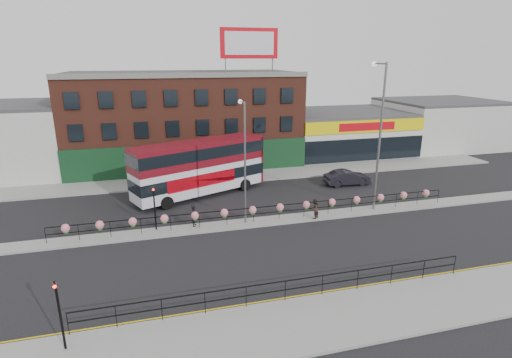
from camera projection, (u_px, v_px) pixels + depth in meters
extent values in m
plane|color=black|center=(266.00, 222.00, 29.86)|extent=(120.00, 120.00, 0.00)
cube|color=gray|center=(338.00, 318.00, 18.75)|extent=(60.00, 4.00, 0.15)
cube|color=gray|center=(233.00, 177.00, 40.93)|extent=(60.00, 4.00, 0.15)
cube|color=gray|center=(266.00, 221.00, 29.84)|extent=(60.00, 1.60, 0.15)
cube|color=gold|center=(319.00, 293.00, 20.90)|extent=(60.00, 0.10, 0.01)
cube|color=gold|center=(320.00, 295.00, 20.73)|extent=(60.00, 0.10, 0.01)
cube|color=brown|center=(184.00, 119.00, 45.89)|extent=(25.00, 12.00, 10.00)
cube|color=#3F3F42|center=(182.00, 73.00, 44.39)|extent=(25.00, 12.00, 0.30)
cube|color=#10351A|center=(191.00, 160.00, 41.24)|extent=(25.00, 0.25, 3.40)
cube|color=silver|center=(341.00, 133.00, 51.57)|extent=(15.00, 12.00, 5.00)
cube|color=#3F3F42|center=(343.00, 112.00, 50.80)|extent=(15.00, 12.00, 0.30)
cube|color=yellow|center=(367.00, 126.00, 45.43)|extent=(15.00, 0.25, 1.40)
cube|color=#BD0611|center=(367.00, 127.00, 45.32)|extent=(7.00, 0.10, 0.90)
cube|color=black|center=(365.00, 149.00, 46.21)|extent=(15.00, 0.25, 2.60)
cube|color=#BABBB5|center=(439.00, 124.00, 55.07)|extent=(14.50, 12.00, 6.00)
cube|color=#3F3F42|center=(442.00, 101.00, 54.15)|extent=(14.50, 12.00, 0.30)
cube|color=#BD0611|center=(249.00, 43.00, 40.49)|extent=(6.00, 0.25, 3.00)
cube|color=silver|center=(250.00, 43.00, 40.36)|extent=(5.10, 0.04, 2.25)
cylinder|color=slate|center=(226.00, 66.00, 40.51)|extent=(0.12, 0.12, 1.40)
cylinder|color=slate|center=(272.00, 66.00, 41.75)|extent=(0.12, 0.12, 1.40)
cube|color=black|center=(266.00, 207.00, 29.50)|extent=(30.00, 0.05, 0.05)
cube|color=black|center=(266.00, 213.00, 29.64)|extent=(30.00, 0.05, 0.05)
cylinder|color=black|center=(46.00, 236.00, 25.95)|extent=(0.04, 0.04, 1.10)
cylinder|color=black|center=(79.00, 232.00, 26.44)|extent=(0.04, 0.04, 1.10)
cylinder|color=black|center=(110.00, 229.00, 26.94)|extent=(0.04, 0.04, 1.10)
cylinder|color=black|center=(141.00, 226.00, 27.43)|extent=(0.04, 0.04, 1.10)
cylinder|color=black|center=(171.00, 223.00, 27.93)|extent=(0.04, 0.04, 1.10)
cylinder|color=black|center=(199.00, 220.00, 28.42)|extent=(0.04, 0.04, 1.10)
cylinder|color=black|center=(227.00, 217.00, 28.92)|extent=(0.04, 0.04, 1.10)
cylinder|color=black|center=(253.00, 215.00, 29.41)|extent=(0.04, 0.04, 1.10)
cylinder|color=black|center=(279.00, 212.00, 29.91)|extent=(0.04, 0.04, 1.10)
cylinder|color=black|center=(304.00, 210.00, 30.40)|extent=(0.04, 0.04, 1.10)
cylinder|color=black|center=(328.00, 207.00, 30.89)|extent=(0.04, 0.04, 1.10)
cylinder|color=black|center=(352.00, 205.00, 31.39)|extent=(0.04, 0.04, 1.10)
cylinder|color=black|center=(374.00, 203.00, 31.88)|extent=(0.04, 0.04, 1.10)
cylinder|color=black|center=(396.00, 200.00, 32.38)|extent=(0.04, 0.04, 1.10)
cylinder|color=black|center=(418.00, 198.00, 32.87)|extent=(0.04, 0.04, 1.10)
cylinder|color=black|center=(438.00, 196.00, 33.37)|extent=(0.04, 0.04, 1.10)
sphere|color=pink|center=(65.00, 228.00, 26.14)|extent=(0.56, 0.56, 0.56)
sphere|color=#2C6D1E|center=(66.00, 231.00, 26.21)|extent=(0.36, 0.36, 0.36)
sphere|color=pink|center=(100.00, 225.00, 26.66)|extent=(0.56, 0.56, 0.56)
sphere|color=#2C6D1E|center=(100.00, 228.00, 26.73)|extent=(0.36, 0.36, 0.36)
sphere|color=pink|center=(133.00, 222.00, 27.19)|extent=(0.56, 0.56, 0.56)
sphere|color=#2C6D1E|center=(133.00, 225.00, 27.25)|extent=(0.36, 0.36, 0.36)
sphere|color=pink|center=(164.00, 218.00, 27.71)|extent=(0.56, 0.56, 0.56)
sphere|color=#2C6D1E|center=(165.00, 221.00, 27.78)|extent=(0.36, 0.36, 0.36)
sphere|color=pink|center=(195.00, 215.00, 28.23)|extent=(0.56, 0.56, 0.56)
sphere|color=#2C6D1E|center=(195.00, 218.00, 28.30)|extent=(0.36, 0.36, 0.36)
sphere|color=pink|center=(224.00, 213.00, 28.76)|extent=(0.56, 0.56, 0.56)
sphere|color=#2C6D1E|center=(224.00, 216.00, 28.82)|extent=(0.36, 0.36, 0.36)
sphere|color=pink|center=(253.00, 210.00, 29.28)|extent=(0.56, 0.56, 0.56)
sphere|color=#2C6D1E|center=(253.00, 213.00, 29.35)|extent=(0.36, 0.36, 0.36)
sphere|color=pink|center=(280.00, 207.00, 29.80)|extent=(0.56, 0.56, 0.56)
sphere|color=#2C6D1E|center=(280.00, 210.00, 29.87)|extent=(0.36, 0.36, 0.36)
sphere|color=pink|center=(306.00, 205.00, 30.33)|extent=(0.56, 0.56, 0.56)
sphere|color=#2C6D1E|center=(306.00, 207.00, 30.39)|extent=(0.36, 0.36, 0.36)
sphere|color=pink|center=(332.00, 202.00, 30.85)|extent=(0.56, 0.56, 0.56)
sphere|color=#2C6D1E|center=(332.00, 205.00, 30.92)|extent=(0.36, 0.36, 0.36)
sphere|color=pink|center=(357.00, 200.00, 31.37)|extent=(0.56, 0.56, 0.56)
sphere|color=#2C6D1E|center=(356.00, 202.00, 31.44)|extent=(0.36, 0.36, 0.36)
sphere|color=pink|center=(380.00, 197.00, 31.90)|extent=(0.56, 0.56, 0.56)
sphere|color=#2C6D1E|center=(380.00, 200.00, 31.96)|extent=(0.36, 0.36, 0.36)
sphere|color=pink|center=(404.00, 195.00, 32.42)|extent=(0.56, 0.56, 0.56)
sphere|color=#2C6D1E|center=(403.00, 198.00, 32.49)|extent=(0.36, 0.36, 0.36)
sphere|color=pink|center=(426.00, 193.00, 32.94)|extent=(0.56, 0.56, 0.56)
sphere|color=#2C6D1E|center=(426.00, 195.00, 33.01)|extent=(0.36, 0.36, 0.36)
cube|color=black|center=(285.00, 281.00, 19.67)|extent=(20.00, 0.05, 0.05)
cube|color=black|center=(285.00, 290.00, 19.82)|extent=(20.00, 0.05, 0.05)
cylinder|color=black|center=(68.00, 324.00, 17.36)|extent=(0.04, 0.04, 1.10)
cylinder|color=black|center=(116.00, 317.00, 17.85)|extent=(0.04, 0.04, 1.10)
cylinder|color=black|center=(162.00, 310.00, 18.35)|extent=(0.04, 0.04, 1.10)
cylinder|color=black|center=(205.00, 303.00, 18.84)|extent=(0.04, 0.04, 1.10)
cylinder|color=black|center=(246.00, 297.00, 19.34)|extent=(0.04, 0.04, 1.10)
cylinder|color=black|center=(285.00, 291.00, 19.83)|extent=(0.04, 0.04, 1.10)
cylinder|color=black|center=(322.00, 285.00, 20.33)|extent=(0.04, 0.04, 1.10)
cylinder|color=black|center=(358.00, 280.00, 20.82)|extent=(0.04, 0.04, 1.10)
cylinder|color=black|center=(391.00, 275.00, 21.32)|extent=(0.04, 0.04, 1.10)
cylinder|color=black|center=(424.00, 270.00, 21.81)|extent=(0.04, 0.04, 1.10)
cylinder|color=black|center=(454.00, 265.00, 22.30)|extent=(0.04, 0.04, 1.10)
cube|color=silver|center=(200.00, 167.00, 34.97)|extent=(12.10, 7.17, 4.36)
cube|color=#5F0C15|center=(199.00, 153.00, 34.61)|extent=(12.18, 7.25, 1.96)
cube|color=black|center=(200.00, 175.00, 35.20)|extent=(12.21, 7.28, 0.98)
cube|color=black|center=(199.00, 151.00, 34.56)|extent=(12.23, 7.30, 0.98)
cube|color=#5F0C15|center=(199.00, 142.00, 34.33)|extent=(12.10, 7.17, 0.13)
cube|color=#5F0C15|center=(253.00, 157.00, 38.46)|extent=(1.27, 2.64, 4.36)
cube|color=#BD0611|center=(203.00, 181.00, 33.85)|extent=(6.04, 2.58, 1.09)
cylinder|color=black|center=(167.00, 203.00, 32.25)|extent=(1.13, 0.73, 1.09)
cylinder|color=black|center=(153.00, 194.00, 34.30)|extent=(1.13, 0.73, 1.09)
cylinder|color=black|center=(245.00, 185.00, 36.85)|extent=(1.13, 0.73, 1.09)
cylinder|color=black|center=(228.00, 178.00, 38.91)|extent=(1.13, 0.73, 1.09)
imported|color=black|center=(347.00, 178.00, 38.44)|extent=(1.80, 4.50, 1.45)
imported|color=black|center=(194.00, 216.00, 28.62)|extent=(0.84, 0.78, 1.59)
imported|color=#362520|center=(314.00, 209.00, 29.98)|extent=(1.33, 1.32, 1.55)
cylinder|color=slate|center=(245.00, 165.00, 28.21)|extent=(0.14, 0.14, 8.81)
cylinder|color=slate|center=(242.00, 102.00, 27.56)|extent=(0.09, 1.32, 0.09)
sphere|color=silver|center=(240.00, 102.00, 28.18)|extent=(0.32, 0.32, 0.32)
cylinder|color=slate|center=(380.00, 139.00, 30.46)|extent=(0.18, 0.18, 11.34)
cylinder|color=slate|center=(380.00, 64.00, 29.62)|extent=(0.11, 1.70, 0.11)
sphere|color=silver|center=(374.00, 64.00, 30.42)|extent=(0.41, 0.41, 0.41)
cylinder|color=black|center=(60.00, 316.00, 16.22)|extent=(0.10, 0.10, 3.20)
imported|color=black|center=(54.00, 281.00, 15.75)|extent=(0.15, 0.18, 0.90)
sphere|color=#FF190C|center=(55.00, 287.00, 15.70)|extent=(0.14, 0.14, 0.14)
cylinder|color=black|center=(155.00, 208.00, 27.74)|extent=(0.10, 0.10, 3.20)
imported|color=black|center=(153.00, 187.00, 27.28)|extent=(0.15, 0.18, 0.90)
sphere|color=#FF190C|center=(153.00, 190.00, 27.22)|extent=(0.14, 0.14, 0.14)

